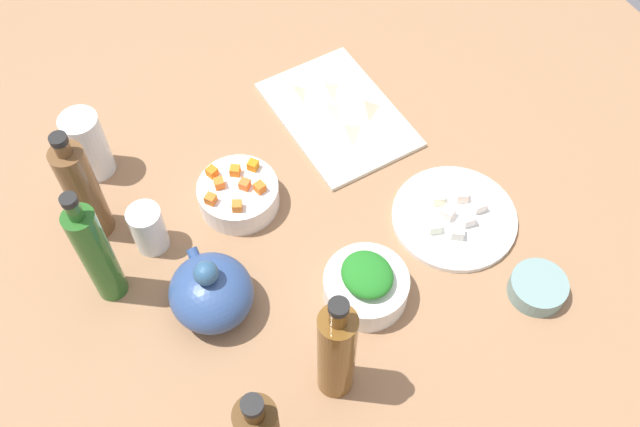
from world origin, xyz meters
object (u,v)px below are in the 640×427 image
object	(u,v)px
plate_tofu	(454,218)
bottle_3	(83,191)
cutting_board	(338,114)
bottle_0	(96,253)
teapot	(211,292)
bottle_2	(337,352)
drinking_glass_0	(88,145)
bowl_carrots	(239,195)
bowl_small_side	(538,288)
bowl_greens	(366,287)
drinking_glass_1	(148,229)

from	to	relation	value
plate_tofu	bottle_3	bearing A→B (deg)	63.94
cutting_board	bottle_0	bearing A→B (deg)	107.72
teapot	bottle_3	size ratio (longest dim) A/B	0.63
bottle_2	drinking_glass_0	xyz separation A→B (cm)	(60.79, 21.23, -4.72)
bowl_carrots	bowl_small_side	distance (cm)	57.10
bottle_2	bottle_3	world-z (taller)	bottle_2
cutting_board	bowl_carrots	bearing A→B (deg)	111.68
bottle_0	bottle_2	world-z (taller)	bottle_0
bowl_carrots	bottle_0	size ratio (longest dim) A/B	0.55
bowl_greens	bowl_carrots	distance (cm)	30.67
cutting_board	bottle_3	world-z (taller)	bottle_3
bowl_greens	bottle_2	distance (cm)	19.28
bottle_2	drinking_glass_1	distance (cm)	43.30
bowl_carrots	teapot	world-z (taller)	teapot
plate_tofu	bowl_carrots	bearing A→B (deg)	57.18
cutting_board	drinking_glass_1	bearing A→B (deg)	104.68
bowl_small_side	drinking_glass_1	world-z (taller)	drinking_glass_1
bowl_greens	bowl_carrots	bearing A→B (deg)	22.37
bottle_0	bottle_2	xyz separation A→B (cm)	(-33.37, -26.93, -0.11)
bowl_greens	drinking_glass_0	size ratio (longest dim) A/B	1.02
bowl_greens	teapot	world-z (taller)	teapot
plate_tofu	drinking_glass_1	distance (cm)	56.72
bottle_3	bowl_carrots	bearing A→B (deg)	-105.64
bowl_carrots	drinking_glass_1	xyz separation A→B (cm)	(-0.99, 17.92, 2.34)
bowl_small_side	bottle_3	world-z (taller)	bottle_3
cutting_board	bowl_greens	xyz separation A→B (cm)	(-39.22, 15.64, 2.25)
plate_tofu	teapot	world-z (taller)	teapot
cutting_board	bottle_2	distance (cm)	59.15
drinking_glass_0	cutting_board	bearing A→B (deg)	-101.40
bowl_small_side	bottle_0	world-z (taller)	bottle_0
teapot	drinking_glass_0	size ratio (longest dim) A/B	1.13
bowl_greens	bowl_small_side	distance (cm)	30.26
cutting_board	drinking_glass_1	distance (cm)	46.97
cutting_board	bowl_greens	size ratio (longest dim) A/B	2.18
bottle_2	drinking_glass_0	distance (cm)	64.56
bowl_small_side	bottle_2	size ratio (longest dim) A/B	0.36
bottle_0	drinking_glass_0	size ratio (longest dim) A/B	1.92
teapot	bottle_0	bearing A→B (deg)	51.67
cutting_board	bottle_3	bearing A→B (deg)	93.95
bowl_greens	bowl_small_side	bearing A→B (deg)	-116.77
cutting_board	teapot	size ratio (longest dim) A/B	1.97
drinking_glass_0	bottle_3	bearing A→B (deg)	163.93
bowl_small_side	bottle_2	bearing A→B (deg)	87.14
bowl_greens	teapot	size ratio (longest dim) A/B	0.90
plate_tofu	bowl_carrots	xyz separation A→B (cm)	(22.24, 34.49, 2.04)
plate_tofu	bottle_3	distance (cm)	67.88
drinking_glass_1	bowl_small_side	bearing A→B (deg)	-125.91
bowl_small_side	teapot	world-z (taller)	teapot
bowl_small_side	bottle_0	bearing A→B (deg)	61.90
bowl_carrots	bottle_2	bearing A→B (deg)	179.19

